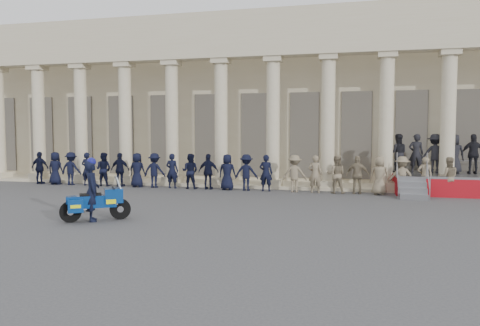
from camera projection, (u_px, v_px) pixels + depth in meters
name	position (u px, v px, depth m)	size (l,w,h in m)	color
ground	(191.00, 216.00, 15.23)	(90.00, 90.00, 0.00)	#404043
building	(271.00, 103.00, 29.19)	(40.00, 12.50, 9.00)	#C6B794
officer_rank	(221.00, 172.00, 22.01)	(20.70, 0.64, 1.69)	black
reviewing_stand	(444.00, 160.00, 20.84)	(4.86, 4.11, 2.64)	gray
motorcycle	(96.00, 202.00, 14.46)	(1.83, 1.47, 1.37)	black
rider	(92.00, 190.00, 14.39)	(0.76, 0.82, 1.97)	black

